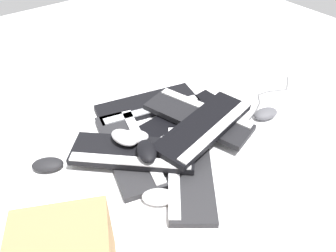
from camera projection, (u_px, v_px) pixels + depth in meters
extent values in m
plane|color=white|center=(162.00, 130.00, 1.32)|extent=(3.20, 3.20, 0.00)
cube|color=#232326|center=(190.00, 170.00, 1.14)|extent=(0.44, 0.38, 0.02)
cube|color=silver|center=(174.00, 168.00, 1.13)|extent=(0.36, 0.28, 0.01)
cube|color=black|center=(182.00, 119.00, 1.35)|extent=(0.19, 0.45, 0.02)
cube|color=silver|center=(192.00, 123.00, 1.31)|extent=(0.07, 0.42, 0.01)
cube|color=black|center=(148.00, 105.00, 1.43)|extent=(0.25, 0.46, 0.02)
cube|color=#B2B5BA|center=(152.00, 109.00, 1.38)|extent=(0.13, 0.42, 0.01)
cube|color=#232326|center=(128.00, 150.00, 1.22)|extent=(0.46, 0.26, 0.02)
cube|color=silver|center=(142.00, 143.00, 1.22)|extent=(0.41, 0.15, 0.01)
cube|color=black|center=(198.00, 117.00, 1.32)|extent=(0.46, 0.28, 0.02)
cube|color=silver|center=(205.00, 107.00, 1.34)|extent=(0.41, 0.16, 0.01)
cube|color=black|center=(204.00, 127.00, 1.23)|extent=(0.24, 0.46, 0.02)
cube|color=silver|center=(217.00, 130.00, 1.19)|extent=(0.13, 0.42, 0.01)
cube|color=black|center=(133.00, 152.00, 1.17)|extent=(0.41, 0.42, 0.02)
cube|color=silver|center=(130.00, 161.00, 1.11)|extent=(0.31, 0.33, 0.01)
ellipsoid|color=#4C4C51|center=(266.00, 114.00, 1.37)|extent=(0.08, 0.12, 0.04)
ellipsoid|color=silver|center=(159.00, 197.00, 1.04)|extent=(0.12, 0.13, 0.04)
ellipsoid|color=black|center=(48.00, 165.00, 1.15)|extent=(0.11, 0.13, 0.04)
ellipsoid|color=#B7B7BC|center=(133.00, 137.00, 1.17)|extent=(0.12, 0.13, 0.04)
ellipsoid|color=black|center=(147.00, 151.00, 1.12)|extent=(0.13, 0.10, 0.04)
ellipsoid|color=#B7B7BC|center=(124.00, 137.00, 1.17)|extent=(0.12, 0.10, 0.04)
cylinder|color=#59595B|center=(250.00, 118.00, 1.37)|extent=(0.04, 0.11, 0.01)
cylinder|color=#59595B|center=(258.00, 107.00, 1.43)|extent=(0.04, 0.07, 0.01)
cylinder|color=#59595B|center=(259.00, 98.00, 1.48)|extent=(0.05, 0.05, 0.01)
cylinder|color=#59595B|center=(263.00, 93.00, 1.52)|extent=(0.02, 0.06, 0.01)
cylinder|color=#59595B|center=(277.00, 90.00, 1.53)|extent=(0.05, 0.09, 0.01)
cylinder|color=#59595B|center=(288.00, 83.00, 1.58)|extent=(0.07, 0.10, 0.01)
sphere|color=#59595B|center=(245.00, 125.00, 1.34)|extent=(0.01, 0.01, 0.01)
sphere|color=#59595B|center=(256.00, 111.00, 1.41)|extent=(0.01, 0.01, 0.01)
sphere|color=#59595B|center=(260.00, 102.00, 1.46)|extent=(0.01, 0.01, 0.01)
sphere|color=#59595B|center=(258.00, 94.00, 1.51)|extent=(0.01, 0.01, 0.01)
sphere|color=#59595B|center=(267.00, 91.00, 1.53)|extent=(0.01, 0.01, 0.01)
sphere|color=#59595B|center=(287.00, 89.00, 1.54)|extent=(0.01, 0.01, 0.01)
sphere|color=#59595B|center=(288.00, 76.00, 1.62)|extent=(0.01, 0.01, 0.01)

